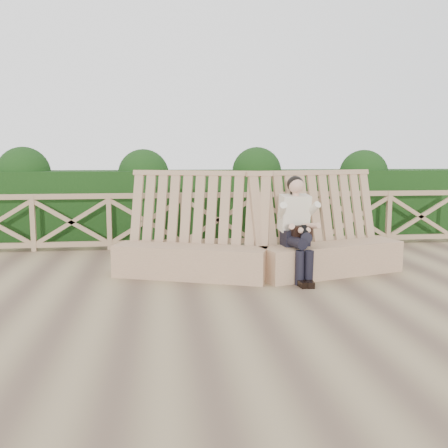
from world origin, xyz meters
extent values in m
plane|color=brown|center=(0.00, 0.00, 0.00)|extent=(60.00, 60.00, 0.00)
cube|color=#957355|center=(-0.72, 1.04, 0.24)|extent=(2.34, 1.27, 0.49)
cube|color=#957355|center=(-0.62, 1.29, 0.82)|extent=(2.32, 1.23, 1.60)
cube|color=#957355|center=(1.47, 0.96, 0.24)|extent=(2.36, 1.13, 0.49)
cube|color=#957355|center=(1.40, 1.22, 0.82)|extent=(2.34, 1.08, 1.60)
cube|color=black|center=(0.86, 0.89, 0.61)|extent=(0.42, 0.32, 0.24)
cube|color=beige|center=(0.86, 0.95, 0.97)|extent=(0.46, 0.36, 0.57)
sphere|color=tan|center=(0.86, 0.89, 1.39)|extent=(0.25, 0.25, 0.23)
sphere|color=black|center=(0.86, 0.93, 1.41)|extent=(0.27, 0.27, 0.25)
cylinder|color=black|center=(0.79, 0.66, 0.58)|extent=(0.22, 0.51, 0.16)
cylinder|color=black|center=(0.96, 0.70, 0.66)|extent=(0.22, 0.52, 0.18)
cylinder|color=black|center=(0.81, 0.42, 0.24)|extent=(0.14, 0.14, 0.49)
cylinder|color=black|center=(0.94, 0.41, 0.24)|extent=(0.14, 0.14, 0.49)
cube|color=black|center=(0.82, 0.32, 0.04)|extent=(0.13, 0.27, 0.09)
cube|color=black|center=(0.93, 0.31, 0.04)|extent=(0.13, 0.27, 0.09)
cube|color=black|center=(0.91, 0.70, 0.71)|extent=(0.30, 0.19, 0.19)
cube|color=black|center=(0.90, 0.53, 0.78)|extent=(0.09, 0.10, 0.13)
cube|color=#937256|center=(0.00, 3.50, 1.05)|extent=(10.10, 0.07, 0.10)
cube|color=#937256|center=(0.00, 3.50, 0.12)|extent=(10.10, 0.07, 0.10)
cube|color=black|center=(0.00, 4.70, 0.75)|extent=(12.00, 1.20, 1.50)
camera|label=1|loc=(-1.13, -6.31, 1.84)|focal=40.00mm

